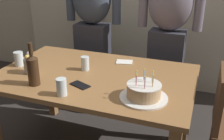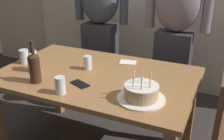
{
  "view_description": "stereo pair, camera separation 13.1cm",
  "coord_description": "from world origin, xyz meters",
  "px_view_note": "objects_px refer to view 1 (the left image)",
  "views": [
    {
      "loc": [
        0.77,
        -1.72,
        1.58
      ],
      "look_at": [
        0.18,
        -0.1,
        0.84
      ],
      "focal_mm": 43.17,
      "sensor_mm": 36.0,
      "label": 1
    },
    {
      "loc": [
        0.9,
        -1.67,
        1.58
      ],
      "look_at": [
        0.18,
        -0.1,
        0.84
      ],
      "focal_mm": 43.17,
      "sensor_mm": 36.0,
      "label": 2
    }
  ],
  "objects_px": {
    "water_glass_far": "(19,59)",
    "cell_phone": "(80,85)",
    "person_man_bearded": "(92,28)",
    "flower_vase": "(30,64)",
    "birthday_cake": "(144,92)",
    "napkin_stack": "(124,62)",
    "water_glass_side": "(62,87)",
    "water_glass_near": "(85,63)",
    "wine_bottle": "(33,69)",
    "person_woman_cardigan": "(168,35)"
  },
  "relations": [
    {
      "from": "wine_bottle",
      "to": "water_glass_far",
      "type": "bearing_deg",
      "value": 141.85
    },
    {
      "from": "wine_bottle",
      "to": "person_man_bearded",
      "type": "xyz_separation_m",
      "value": [
        -0.05,
        1.13,
        0.02
      ]
    },
    {
      "from": "water_glass_far",
      "to": "person_woman_cardigan",
      "type": "distance_m",
      "value": 1.38
    },
    {
      "from": "water_glass_near",
      "to": "person_man_bearded",
      "type": "bearing_deg",
      "value": 109.8
    },
    {
      "from": "cell_phone",
      "to": "flower_vase",
      "type": "xyz_separation_m",
      "value": [
        -0.46,
        0.07,
        0.07
      ]
    },
    {
      "from": "water_glass_near",
      "to": "flower_vase",
      "type": "xyz_separation_m",
      "value": [
        -0.37,
        -0.2,
        0.02
      ]
    },
    {
      "from": "birthday_cake",
      "to": "cell_phone",
      "type": "bearing_deg",
      "value": 176.71
    },
    {
      "from": "cell_phone",
      "to": "flower_vase",
      "type": "relative_size",
      "value": 0.83
    },
    {
      "from": "cell_phone",
      "to": "flower_vase",
      "type": "distance_m",
      "value": 0.47
    },
    {
      "from": "wine_bottle",
      "to": "birthday_cake",
      "type": "bearing_deg",
      "value": 4.98
    },
    {
      "from": "water_glass_near",
      "to": "person_man_bearded",
      "type": "height_order",
      "value": "person_man_bearded"
    },
    {
      "from": "water_glass_far",
      "to": "flower_vase",
      "type": "xyz_separation_m",
      "value": [
        0.18,
        -0.09,
        0.01
      ]
    },
    {
      "from": "person_woman_cardigan",
      "to": "water_glass_side",
      "type": "bearing_deg",
      "value": 68.26
    },
    {
      "from": "wine_bottle",
      "to": "cell_phone",
      "type": "relative_size",
      "value": 2.12
    },
    {
      "from": "water_glass_far",
      "to": "birthday_cake",
      "type": "bearing_deg",
      "value": -9.85
    },
    {
      "from": "birthday_cake",
      "to": "person_woman_cardigan",
      "type": "bearing_deg",
      "value": 91.68
    },
    {
      "from": "birthday_cake",
      "to": "water_glass_far",
      "type": "height_order",
      "value": "birthday_cake"
    },
    {
      "from": "napkin_stack",
      "to": "water_glass_near",
      "type": "bearing_deg",
      "value": -133.18
    },
    {
      "from": "water_glass_far",
      "to": "cell_phone",
      "type": "xyz_separation_m",
      "value": [
        0.64,
        -0.16,
        -0.05
      ]
    },
    {
      "from": "flower_vase",
      "to": "napkin_stack",
      "type": "bearing_deg",
      "value": 36.82
    },
    {
      "from": "water_glass_far",
      "to": "person_woman_cardigan",
      "type": "relative_size",
      "value": 0.07
    },
    {
      "from": "water_glass_far",
      "to": "wine_bottle",
      "type": "distance_m",
      "value": 0.42
    },
    {
      "from": "wine_bottle",
      "to": "napkin_stack",
      "type": "xyz_separation_m",
      "value": [
        0.46,
        0.62,
        -0.11
      ]
    },
    {
      "from": "cell_phone",
      "to": "person_woman_cardigan",
      "type": "height_order",
      "value": "person_woman_cardigan"
    },
    {
      "from": "person_man_bearded",
      "to": "cell_phone",
      "type": "bearing_deg",
      "value": 109.35
    },
    {
      "from": "flower_vase",
      "to": "water_glass_near",
      "type": "bearing_deg",
      "value": 28.37
    },
    {
      "from": "cell_phone",
      "to": "person_man_bearded",
      "type": "height_order",
      "value": "person_man_bearded"
    },
    {
      "from": "water_glass_far",
      "to": "water_glass_side",
      "type": "distance_m",
      "value": 0.67
    },
    {
      "from": "water_glass_far",
      "to": "cell_phone",
      "type": "bearing_deg",
      "value": -14.45
    },
    {
      "from": "water_glass_near",
      "to": "cell_phone",
      "type": "xyz_separation_m",
      "value": [
        0.09,
        -0.27,
        -0.05
      ]
    },
    {
      "from": "flower_vase",
      "to": "birthday_cake",
      "type": "bearing_deg",
      "value": -6.0
    },
    {
      "from": "birthday_cake",
      "to": "flower_vase",
      "type": "distance_m",
      "value": 0.92
    },
    {
      "from": "water_glass_side",
      "to": "water_glass_near",
      "type": "bearing_deg",
      "value": 95.22
    },
    {
      "from": "water_glass_far",
      "to": "water_glass_side",
      "type": "relative_size",
      "value": 1.01
    },
    {
      "from": "napkin_stack",
      "to": "person_woman_cardigan",
      "type": "xyz_separation_m",
      "value": [
        0.27,
        0.51,
        0.13
      ]
    },
    {
      "from": "water_glass_near",
      "to": "napkin_stack",
      "type": "relative_size",
      "value": 0.82
    },
    {
      "from": "water_glass_far",
      "to": "person_man_bearded",
      "type": "xyz_separation_m",
      "value": [
        0.27,
        0.87,
        0.08
      ]
    },
    {
      "from": "water_glass_near",
      "to": "wine_bottle",
      "type": "distance_m",
      "value": 0.43
    },
    {
      "from": "water_glass_side",
      "to": "cell_phone",
      "type": "height_order",
      "value": "water_glass_side"
    },
    {
      "from": "birthday_cake",
      "to": "water_glass_near",
      "type": "xyz_separation_m",
      "value": [
        -0.55,
        0.3,
        0.01
      ]
    },
    {
      "from": "wine_bottle",
      "to": "cell_phone",
      "type": "bearing_deg",
      "value": 16.86
    },
    {
      "from": "wine_bottle",
      "to": "person_man_bearded",
      "type": "relative_size",
      "value": 0.18
    },
    {
      "from": "water_glass_far",
      "to": "napkin_stack",
      "type": "height_order",
      "value": "water_glass_far"
    },
    {
      "from": "water_glass_side",
      "to": "person_woman_cardigan",
      "type": "height_order",
      "value": "person_woman_cardigan"
    },
    {
      "from": "flower_vase",
      "to": "wine_bottle",
      "type": "bearing_deg",
      "value": -47.83
    },
    {
      "from": "water_glass_near",
      "to": "cell_phone",
      "type": "distance_m",
      "value": 0.29
    },
    {
      "from": "water_glass_side",
      "to": "person_woman_cardigan",
      "type": "xyz_separation_m",
      "value": [
        0.48,
        1.2,
        0.08
      ]
    },
    {
      "from": "birthday_cake",
      "to": "water_glass_near",
      "type": "height_order",
      "value": "birthday_cake"
    },
    {
      "from": "birthday_cake",
      "to": "person_man_bearded",
      "type": "xyz_separation_m",
      "value": [
        -0.82,
        1.06,
        0.09
      ]
    },
    {
      "from": "water_glass_side",
      "to": "person_woman_cardigan",
      "type": "relative_size",
      "value": 0.07
    }
  ]
}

